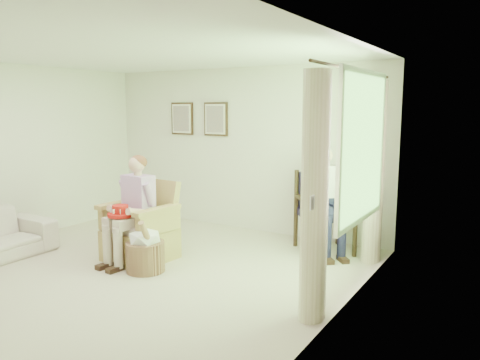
{
  "coord_description": "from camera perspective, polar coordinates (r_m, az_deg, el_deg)",
  "views": [
    {
      "loc": [
        3.92,
        -3.7,
        1.97
      ],
      "look_at": [
        0.84,
        1.36,
        1.05
      ],
      "focal_mm": 35.0,
      "sensor_mm": 36.0,
      "label": 1
    }
  ],
  "objects": [
    {
      "name": "framed_print_right",
      "position": [
        7.76,
        -3.0,
        7.42
      ],
      "size": [
        0.45,
        0.05,
        0.55
      ],
      "color": "#382114",
      "rests_on": "back_wall"
    },
    {
      "name": "wicker_armchair",
      "position": [
        6.29,
        -11.87,
        -6.52
      ],
      "size": [
        0.8,
        0.8,
        1.02
      ],
      "rotation": [
        0.0,
        0.0,
        -0.08
      ],
      "color": "tan",
      "rests_on": "ground"
    },
    {
      "name": "curtain_left",
      "position": [
        4.31,
        9.09,
        -2.24
      ],
      "size": [
        0.34,
        0.34,
        2.3
      ],
      "primitive_type": "cylinder",
      "color": "beige",
      "rests_on": "ground"
    },
    {
      "name": "person_wicker",
      "position": [
        6.09,
        -12.88,
        -2.62
      ],
      "size": [
        0.4,
        0.62,
        1.34
      ],
      "rotation": [
        0.0,
        0.0,
        -0.08
      ],
      "color": "beige",
      "rests_on": "ground"
    },
    {
      "name": "hatbox",
      "position": [
        5.82,
        -11.47,
        -8.34
      ],
      "size": [
        0.55,
        0.55,
        0.69
      ],
      "color": "#A87F5B",
      "rests_on": "ground"
    },
    {
      "name": "right_wall",
      "position": [
        4.02,
        10.19,
        -0.89
      ],
      "size": [
        0.04,
        5.5,
        2.6
      ],
      "primitive_type": "cube",
      "color": "silver",
      "rests_on": "ground"
    },
    {
      "name": "wood_armchair",
      "position": [
        6.6,
        10.6,
        -3.4
      ],
      "size": [
        0.7,
        0.66,
        1.07
      ],
      "rotation": [
        0.0,
        0.0,
        0.72
      ],
      "color": "black",
      "rests_on": "ground"
    },
    {
      "name": "back_wall",
      "position": [
        7.57,
        0.02,
        3.76
      ],
      "size": [
        5.0,
        0.04,
        2.6
      ],
      "primitive_type": "cube",
      "color": "silver",
      "rests_on": "ground"
    },
    {
      "name": "ceiling",
      "position": [
        5.42,
        -15.81,
        15.19
      ],
      "size": [
        5.0,
        5.5,
        0.02
      ],
      "primitive_type": "cube",
      "color": "white",
      "rests_on": "back_wall"
    },
    {
      "name": "red_hat",
      "position": [
        5.98,
        -14.37,
        -3.81
      ],
      "size": [
        0.32,
        0.32,
        0.14
      ],
      "color": "red",
      "rests_on": "person_wicker"
    },
    {
      "name": "window",
      "position": [
        5.12,
        14.78,
        4.24
      ],
      "size": [
        0.13,
        2.5,
        1.63
      ],
      "color": "#2D6B23",
      "rests_on": "right_wall"
    },
    {
      "name": "floor",
      "position": [
        5.73,
        -14.7,
        -11.55
      ],
      "size": [
        5.5,
        5.5,
        0.0
      ],
      "primitive_type": "plane",
      "color": "beige",
      "rests_on": "ground"
    },
    {
      "name": "framed_print_left",
      "position": [
        8.17,
        -7.09,
        7.43
      ],
      "size": [
        0.45,
        0.05,
        0.55
      ],
      "color": "#382114",
      "rests_on": "back_wall"
    },
    {
      "name": "person_dark",
      "position": [
        6.38,
        10.1,
        -1.43
      ],
      "size": [
        0.4,
        0.63,
        1.42
      ],
      "rotation": [
        0.0,
        0.0,
        0.72
      ],
      "color": "#181835",
      "rests_on": "ground"
    },
    {
      "name": "curtain_right",
      "position": [
        6.14,
        16.04,
        0.82
      ],
      "size": [
        0.34,
        0.34,
        2.3
      ],
      "primitive_type": "cylinder",
      "color": "beige",
      "rests_on": "ground"
    }
  ]
}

